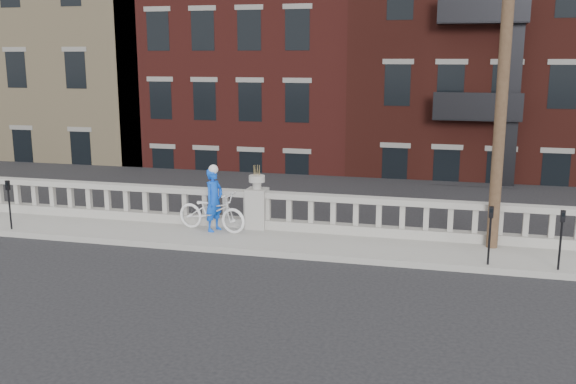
{
  "coord_description": "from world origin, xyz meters",
  "views": [
    {
      "loc": [
        5.01,
        -12.51,
        4.81
      ],
      "look_at": [
        1.07,
        3.2,
        1.37
      ],
      "focal_mm": 40.0,
      "sensor_mm": 36.0,
      "label": 1
    }
  ],
  "objects": [
    {
      "name": "parking_meter_d",
      "position": [
        6.04,
        2.15,
        1.0
      ],
      "size": [
        0.1,
        0.09,
        1.36
      ],
      "color": "black",
      "rests_on": "sidewalk"
    },
    {
      "name": "balustrade",
      "position": [
        0.0,
        3.95,
        0.64
      ],
      "size": [
        28.0,
        0.34,
        1.03
      ],
      "color": "gray",
      "rests_on": "sidewalk"
    },
    {
      "name": "parking_meter_e",
      "position": [
        7.54,
        2.15,
        1.0
      ],
      "size": [
        0.1,
        0.09,
        1.36
      ],
      "color": "black",
      "rests_on": "sidewalk"
    },
    {
      "name": "lower_level",
      "position": [
        0.56,
        23.04,
        2.63
      ],
      "size": [
        80.0,
        44.0,
        20.8
      ],
      "color": "#605E59",
      "rests_on": "ground"
    },
    {
      "name": "planter_pedestal",
      "position": [
        0.0,
        3.95,
        0.83
      ],
      "size": [
        0.55,
        0.55,
        1.76
      ],
      "color": "gray",
      "rests_on": "sidewalk"
    },
    {
      "name": "sidewalk",
      "position": [
        0.0,
        3.0,
        0.07
      ],
      "size": [
        32.0,
        2.2,
        0.15
      ],
      "primitive_type": "cube",
      "color": "gray",
      "rests_on": "ground"
    },
    {
      "name": "utility_pole",
      "position": [
        6.2,
        3.6,
        5.24
      ],
      "size": [
        1.6,
        0.28,
        10.0
      ],
      "color": "#422D1E",
      "rests_on": "sidewalk"
    },
    {
      "name": "bicycle",
      "position": [
        -1.11,
        3.36,
        0.69
      ],
      "size": [
        2.15,
        1.09,
        1.08
      ],
      "primitive_type": "imported",
      "rotation": [
        0.0,
        0.0,
        1.38
      ],
      "color": "white",
      "rests_on": "sidewalk"
    },
    {
      "name": "ground",
      "position": [
        0.0,
        0.0,
        0.0
      ],
      "size": [
        120.0,
        120.0,
        0.0
      ],
      "primitive_type": "plane",
      "color": "black",
      "rests_on": "ground"
    },
    {
      "name": "parking_meter_c",
      "position": [
        -6.51,
        2.15,
        1.0
      ],
      "size": [
        0.1,
        0.09,
        1.36
      ],
      "color": "black",
      "rests_on": "sidewalk"
    },
    {
      "name": "cyclist",
      "position": [
        -1.04,
        3.37,
        1.01
      ],
      "size": [
        0.58,
        0.72,
        1.71
      ],
      "primitive_type": "imported",
      "rotation": [
        0.0,
        0.0,
        1.26
      ],
      "color": "blue",
      "rests_on": "sidewalk"
    }
  ]
}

